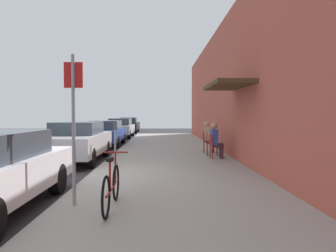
{
  "coord_description": "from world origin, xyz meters",
  "views": [
    {
      "loc": [
        1.9,
        -8.27,
        1.69
      ],
      "look_at": [
        2.21,
        5.01,
        1.21
      ],
      "focal_mm": 33.67,
      "sensor_mm": 36.0,
      "label": 1
    }
  ],
  "objects": [
    {
      "name": "parked_car_3",
      "position": [
        -1.1,
        15.13,
        0.73
      ],
      "size": [
        1.8,
        4.4,
        1.41
      ],
      "color": "#B7B7BC",
      "rests_on": "ground_plane"
    },
    {
      "name": "parked_car_4",
      "position": [
        -1.1,
        21.33,
        0.73
      ],
      "size": [
        1.8,
        4.4,
        1.42
      ],
      "color": "black",
      "rests_on": "ground_plane"
    },
    {
      "name": "cafe_chair_2",
      "position": [
        3.82,
        4.81,
        0.62
      ],
      "size": [
        0.5,
        0.5,
        0.87
      ],
      "color": "maroon",
      "rests_on": "sidewalk_slab"
    },
    {
      "name": "sidewalk_slab",
      "position": [
        2.25,
        2.0,
        0.06
      ],
      "size": [
        4.5,
        32.0,
        0.12
      ],
      "primitive_type": "cube",
      "color": "#9E9B93",
      "rests_on": "ground_plane"
    },
    {
      "name": "parking_meter",
      "position": [
        0.45,
        1.74,
        0.89
      ],
      "size": [
        0.12,
        0.1,
        1.32
      ],
      "color": "slate",
      "rests_on": "sidewalk_slab"
    },
    {
      "name": "building_facade",
      "position": [
        4.65,
        2.0,
        2.82
      ],
      "size": [
        1.4,
        32.0,
        5.64
      ],
      "color": "#BC5442",
      "rests_on": "ground_plane"
    },
    {
      "name": "parked_car_2",
      "position": [
        -1.1,
        8.87,
        0.71
      ],
      "size": [
        1.8,
        4.4,
        1.36
      ],
      "color": "navy",
      "rests_on": "ground_plane"
    },
    {
      "name": "seated_patron_0",
      "position": [
        3.88,
        2.91,
        0.82
      ],
      "size": [
        0.44,
        0.37,
        1.29
      ],
      "color": "#232838",
      "rests_on": "sidewalk_slab"
    },
    {
      "name": "cafe_chair_0",
      "position": [
        3.82,
        2.91,
        0.62
      ],
      "size": [
        0.46,
        0.46,
        0.87
      ],
      "color": "maroon",
      "rests_on": "sidewalk_slab"
    },
    {
      "name": "ground_plane",
      "position": [
        0.0,
        0.0,
        0.0
      ],
      "size": [
        60.0,
        60.0,
        0.0
      ],
      "primitive_type": "plane",
      "color": "#2D2D30"
    },
    {
      "name": "parked_car_1",
      "position": [
        -1.1,
        3.04,
        0.74
      ],
      "size": [
        1.8,
        4.4,
        1.43
      ],
      "color": "#B7B7BC",
      "rests_on": "ground_plane"
    },
    {
      "name": "street_sign",
      "position": [
        0.4,
        -2.83,
        1.64
      ],
      "size": [
        0.32,
        0.06,
        2.6
      ],
      "color": "gray",
      "rests_on": "sidewalk_slab"
    },
    {
      "name": "bicycle_0",
      "position": [
        1.08,
        -3.05,
        0.48
      ],
      "size": [
        0.46,
        1.71,
        0.9
      ],
      "color": "black",
      "rests_on": "sidewalk_slab"
    },
    {
      "name": "cafe_chair_1",
      "position": [
        3.82,
        3.86,
        0.62
      ],
      "size": [
        0.49,
        0.49,
        0.87
      ],
      "color": "maroon",
      "rests_on": "sidewalk_slab"
    },
    {
      "name": "seated_patron_2",
      "position": [
        3.88,
        4.8,
        0.82
      ],
      "size": [
        0.47,
        0.41,
        1.29
      ],
      "color": "#232838",
      "rests_on": "sidewalk_slab"
    }
  ]
}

